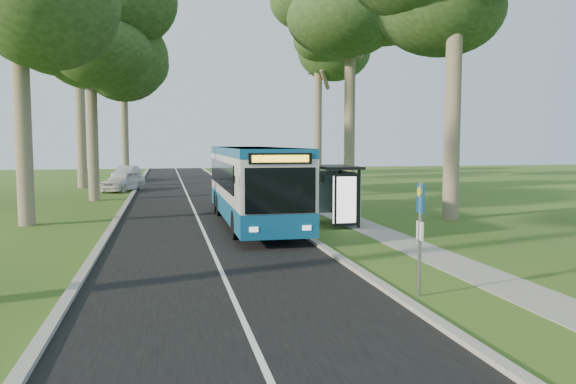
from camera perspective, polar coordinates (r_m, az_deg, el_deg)
The scene contains 17 objects.
ground at distance 17.73m, azimuth 3.91°, elevation -6.03°, with size 120.00×120.00×0.00m, color #305019.
road at distance 26.95m, azimuth -9.33°, elevation -2.27°, with size 7.00×100.00×0.02m, color black.
kerb_east at distance 27.35m, azimuth -1.99°, elevation -2.00°, with size 0.25×100.00×0.12m, color #9E9B93.
kerb_west at distance 26.99m, azimuth -16.78°, elevation -2.30°, with size 0.25×100.00×0.12m, color #9E9B93.
centre_line at distance 26.95m, azimuth -9.33°, elevation -2.25°, with size 0.12×100.00×0.01m, color white.
footpath at distance 28.05m, azimuth 4.06°, elevation -1.93°, with size 1.50×100.00×0.02m, color gray.
bus at distance 23.47m, azimuth -3.61°, elevation 0.77°, with size 2.64×12.12×3.21m.
bus_stop_sign at distance 12.67m, azimuth 13.27°, elevation -3.35°, with size 0.09×0.36×2.53m.
bus_shelter at distance 23.02m, azimuth 5.50°, elevation 0.82°, with size 1.56×2.86×2.45m.
litter_bin at distance 25.89m, azimuth 0.39°, elevation -1.56°, with size 0.49×0.49×0.85m.
car_white at distance 41.11m, azimuth -16.45°, elevation 1.08°, with size 1.71×4.26×1.45m, color silver.
car_silver at distance 51.61m, azimuth -16.08°, elevation 1.81°, with size 1.46×4.19×1.38m, color #A0A3A7.
tree_west_c at distance 35.48m, azimuth -19.51°, elevation 14.73°, with size 5.20×5.20×12.88m.
tree_west_d at distance 46.09m, azimuth -20.62°, elevation 16.54°, with size 5.20×5.20×17.39m.
tree_west_e at distance 55.50m, azimuth -16.46°, elevation 13.80°, with size 5.20×5.20×16.32m.
tree_east_c at distance 37.62m, azimuth 6.38°, elevation 18.23°, with size 5.20×5.20×16.24m.
tree_east_d at distance 49.10m, azimuth 3.09°, elevation 14.33°, with size 5.20×5.20×15.33m.
Camera 1 is at (-4.91, -16.70, 3.39)m, focal length 35.00 mm.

